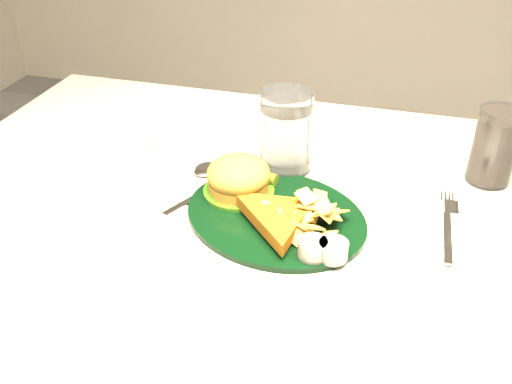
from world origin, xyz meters
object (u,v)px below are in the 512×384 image
Objects in this scene: table at (282,379)px; cola_glass at (495,146)px; water_glass at (286,132)px; dinner_plate at (276,201)px.

table is 0.55m from cola_glass.
water_glass is 0.32m from cola_glass.
dinner_plate reaches higher than table.
table is 0.41m from dinner_plate.
dinner_plate is 2.21× the size of cola_glass.
cola_glass is at bearing 54.67° from dinner_plate.
cola_glass reaches higher than dinner_plate.
water_glass is (-0.03, 0.12, 0.44)m from table.
cola_glass is (0.32, 0.05, -0.01)m from water_glass.
table is 9.74× the size of cola_glass.
dinner_plate is 2.03× the size of water_glass.
dinner_plate is 0.15m from water_glass.
water_glass is at bearing 106.07° from table.
cola_glass is (0.30, 0.19, 0.03)m from dinner_plate.
table is at bearing -149.08° from cola_glass.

